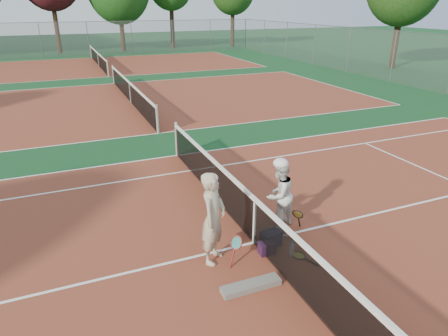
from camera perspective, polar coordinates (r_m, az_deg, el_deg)
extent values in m
plane|color=#103A1B|center=(8.31, 4.29, -10.60)|extent=(130.00, 130.00, 0.00)
cube|color=brown|center=(8.31, 4.29, -10.59)|extent=(23.77, 10.97, 0.01)
cube|color=brown|center=(20.44, -13.14, 9.10)|extent=(23.77, 10.97, 0.01)
cube|color=brown|center=(33.64, -17.43, 13.75)|extent=(23.77, 10.97, 0.01)
imported|color=#BBAB91|center=(7.34, -1.55, -7.18)|extent=(0.76, 0.78, 1.80)
imported|color=white|center=(8.56, 7.86, -3.82)|extent=(0.91, 0.83, 1.53)
cube|color=black|center=(8.19, 6.71, -9.97)|extent=(0.43, 0.33, 0.31)
cube|color=black|center=(7.95, 6.14, -11.29)|extent=(0.31, 0.22, 0.25)
cube|color=#635F5A|center=(7.13, 3.89, -16.44)|extent=(1.07, 0.25, 0.11)
cylinder|color=#C9DEFF|center=(7.92, 9.61, -11.46)|extent=(0.09, 0.09, 0.30)
cylinder|color=#382314|center=(43.75, -22.88, 18.60)|extent=(0.44, 0.44, 5.66)
cylinder|color=#382314|center=(43.84, -14.42, 19.05)|extent=(0.44, 0.44, 4.84)
cylinder|color=#382314|center=(45.69, -7.43, 19.85)|extent=(0.44, 0.44, 5.16)
cylinder|color=#382314|center=(47.56, 1.22, 19.94)|extent=(0.44, 0.44, 4.87)
cylinder|color=#382314|center=(33.40, 23.42, 17.04)|extent=(0.44, 0.44, 4.75)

